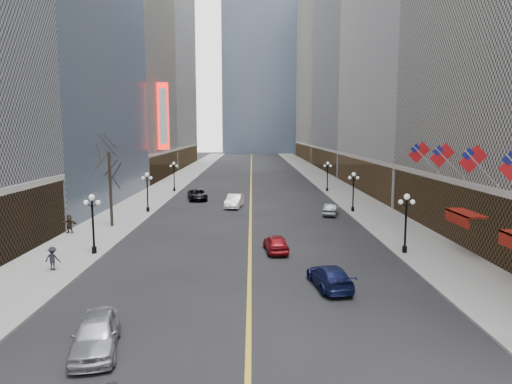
{
  "coord_description": "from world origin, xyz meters",
  "views": [
    {
      "loc": [
        0.16,
        -3.73,
        9.33
      ],
      "look_at": [
        0.36,
        17.82,
        6.45
      ],
      "focal_mm": 32.0,
      "sensor_mm": 36.0,
      "label": 1
    }
  ],
  "objects_px": {
    "car_nb_mid": "(234,201)",
    "car_sb_far": "(331,209)",
    "streetlamp_east_2": "(353,188)",
    "streetlamp_east_3": "(328,173)",
    "car_sb_mid": "(276,243)",
    "streetlamp_west_2": "(147,188)",
    "car_nb_near": "(96,334)",
    "streetlamp_west_1": "(93,218)",
    "car_nb_far": "(197,195)",
    "streetlamp_east_1": "(406,217)",
    "car_sb_near": "(330,277)",
    "streetlamp_west_3": "(174,173)"
  },
  "relations": [
    {
      "from": "streetlamp_west_3",
      "to": "streetlamp_west_2",
      "type": "bearing_deg",
      "value": -90.0
    },
    {
      "from": "streetlamp_east_1",
      "to": "car_sb_mid",
      "type": "xyz_separation_m",
      "value": [
        -9.78,
        0.78,
        -2.21
      ]
    },
    {
      "from": "car_nb_near",
      "to": "streetlamp_east_3",
      "type": "bearing_deg",
      "value": 58.16
    },
    {
      "from": "streetlamp_west_2",
      "to": "streetlamp_west_3",
      "type": "xyz_separation_m",
      "value": [
        0.0,
        18.0,
        0.0
      ]
    },
    {
      "from": "streetlamp_east_2",
      "to": "streetlamp_east_3",
      "type": "height_order",
      "value": "same"
    },
    {
      "from": "streetlamp_west_2",
      "to": "car_sb_far",
      "type": "bearing_deg",
      "value": -4.47
    },
    {
      "from": "streetlamp_east_3",
      "to": "car_sb_mid",
      "type": "distance_m",
      "value": 36.62
    },
    {
      "from": "streetlamp_east_2",
      "to": "car_nb_mid",
      "type": "xyz_separation_m",
      "value": [
        -13.8,
        3.69,
        -2.09
      ]
    },
    {
      "from": "streetlamp_west_2",
      "to": "car_sb_mid",
      "type": "bearing_deg",
      "value": -51.24
    },
    {
      "from": "streetlamp_east_3",
      "to": "car_nb_far",
      "type": "height_order",
      "value": "streetlamp_east_3"
    },
    {
      "from": "streetlamp_east_3",
      "to": "car_nb_mid",
      "type": "height_order",
      "value": "streetlamp_east_3"
    },
    {
      "from": "streetlamp_east_2",
      "to": "streetlamp_east_3",
      "type": "relative_size",
      "value": 1.0
    },
    {
      "from": "streetlamp_west_1",
      "to": "car_sb_mid",
      "type": "relative_size",
      "value": 1.11
    },
    {
      "from": "car_nb_near",
      "to": "car_sb_mid",
      "type": "bearing_deg",
      "value": 49.83
    },
    {
      "from": "streetlamp_west_1",
      "to": "streetlamp_west_3",
      "type": "relative_size",
      "value": 1.0
    },
    {
      "from": "streetlamp_east_1",
      "to": "streetlamp_west_3",
      "type": "relative_size",
      "value": 1.0
    },
    {
      "from": "streetlamp_west_1",
      "to": "streetlamp_west_3",
      "type": "bearing_deg",
      "value": 90.0
    },
    {
      "from": "streetlamp_west_3",
      "to": "car_sb_near",
      "type": "bearing_deg",
      "value": -69.02
    },
    {
      "from": "streetlamp_west_2",
      "to": "car_nb_far",
      "type": "bearing_deg",
      "value": 65.3
    },
    {
      "from": "car_sb_mid",
      "to": "streetlamp_west_2",
      "type": "bearing_deg",
      "value": -57.15
    },
    {
      "from": "streetlamp_west_3",
      "to": "streetlamp_east_3",
      "type": "bearing_deg",
      "value": 0.0
    },
    {
      "from": "car_nb_mid",
      "to": "car_nb_far",
      "type": "relative_size",
      "value": 0.94
    },
    {
      "from": "streetlamp_east_1",
      "to": "car_nb_near",
      "type": "bearing_deg",
      "value": -140.17
    },
    {
      "from": "streetlamp_west_3",
      "to": "car_sb_far",
      "type": "height_order",
      "value": "streetlamp_west_3"
    },
    {
      "from": "streetlamp_east_2",
      "to": "car_nb_far",
      "type": "distance_m",
      "value": 21.57
    },
    {
      "from": "car_sb_mid",
      "to": "car_sb_far",
      "type": "xyz_separation_m",
      "value": [
        6.96,
        15.59,
        -0.04
      ]
    },
    {
      "from": "streetlamp_west_1",
      "to": "streetlamp_east_1",
      "type": "bearing_deg",
      "value": 0.0
    },
    {
      "from": "streetlamp_east_2",
      "to": "car_sb_far",
      "type": "distance_m",
      "value": 3.95
    },
    {
      "from": "streetlamp_west_2",
      "to": "car_sb_near",
      "type": "xyz_separation_m",
      "value": [
        16.63,
        -25.36,
        -2.22
      ]
    },
    {
      "from": "streetlamp_west_1",
      "to": "car_nb_far",
      "type": "height_order",
      "value": "streetlamp_west_1"
    },
    {
      "from": "streetlamp_east_2",
      "to": "streetlamp_west_3",
      "type": "height_order",
      "value": "same"
    },
    {
      "from": "streetlamp_east_2",
      "to": "car_nb_mid",
      "type": "distance_m",
      "value": 14.44
    },
    {
      "from": "car_nb_far",
      "to": "streetlamp_west_3",
      "type": "bearing_deg",
      "value": 107.24
    },
    {
      "from": "streetlamp_west_3",
      "to": "car_nb_mid",
      "type": "bearing_deg",
      "value": -55.59
    },
    {
      "from": "streetlamp_east_1",
      "to": "car_sb_far",
      "type": "distance_m",
      "value": 16.77
    },
    {
      "from": "car_nb_far",
      "to": "car_sb_mid",
      "type": "distance_m",
      "value": 28.61
    },
    {
      "from": "streetlamp_west_1",
      "to": "car_nb_near",
      "type": "distance_m",
      "value": 16.29
    },
    {
      "from": "car_sb_far",
      "to": "car_nb_near",
      "type": "bearing_deg",
      "value": 79.64
    },
    {
      "from": "streetlamp_east_1",
      "to": "car_sb_mid",
      "type": "relative_size",
      "value": 1.11
    },
    {
      "from": "streetlamp_west_2",
      "to": "car_nb_far",
      "type": "height_order",
      "value": "streetlamp_west_2"
    },
    {
      "from": "car_nb_mid",
      "to": "car_sb_far",
      "type": "xyz_separation_m",
      "value": [
        10.99,
        -5.32,
        -0.16
      ]
    },
    {
      "from": "streetlamp_east_3",
      "to": "car_sb_far",
      "type": "distance_m",
      "value": 19.95
    },
    {
      "from": "car_sb_mid",
      "to": "car_sb_far",
      "type": "relative_size",
      "value": 1.02
    },
    {
      "from": "streetlamp_west_2",
      "to": "car_sb_far",
      "type": "xyz_separation_m",
      "value": [
        20.79,
        -1.63,
        -2.25
      ]
    },
    {
      "from": "car_nb_far",
      "to": "car_sb_near",
      "type": "xyz_separation_m",
      "value": [
        12.1,
        -35.2,
        -0.05
      ]
    },
    {
      "from": "streetlamp_east_3",
      "to": "streetlamp_west_1",
      "type": "xyz_separation_m",
      "value": [
        -23.6,
        -36.0,
        0.0
      ]
    },
    {
      "from": "car_nb_mid",
      "to": "car_sb_far",
      "type": "relative_size",
      "value": 1.24
    },
    {
      "from": "streetlamp_west_1",
      "to": "streetlamp_west_3",
      "type": "xyz_separation_m",
      "value": [
        0.0,
        36.0,
        0.0
      ]
    },
    {
      "from": "car_sb_mid",
      "to": "streetlamp_west_3",
      "type": "bearing_deg",
      "value": -74.48
    },
    {
      "from": "streetlamp_east_1",
      "to": "streetlamp_west_1",
      "type": "xyz_separation_m",
      "value": [
        -23.6,
        0.0,
        0.0
      ]
    }
  ]
}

